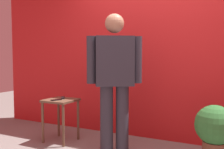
# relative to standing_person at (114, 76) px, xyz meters

# --- Properties ---
(back_wall_red) EXTENTS (5.60, 0.12, 2.70)m
(back_wall_red) POSITION_rel_standing_person_xyz_m (0.24, 0.84, 0.38)
(back_wall_red) COLOR red
(back_wall_red) RESTS_ON ground_plane
(standing_person) EXTENTS (0.64, 0.46, 1.73)m
(standing_person) POSITION_rel_standing_person_xyz_m (0.00, 0.00, 0.00)
(standing_person) COLOR #2D2D38
(standing_person) RESTS_ON ground_plane
(side_table) EXTENTS (0.41, 0.41, 0.61)m
(side_table) POSITION_rel_standing_person_xyz_m (-0.89, 0.09, -0.49)
(side_table) COLOR brown
(side_table) RESTS_ON ground_plane
(cell_phone) EXTENTS (0.12, 0.16, 0.01)m
(cell_phone) POSITION_rel_standing_person_xyz_m (-0.90, -0.01, -0.36)
(cell_phone) COLOR black
(cell_phone) RESTS_ON side_table
(tv_remote) EXTENTS (0.14, 0.16, 0.02)m
(tv_remote) POSITION_rel_standing_person_xyz_m (-0.91, 0.16, -0.35)
(tv_remote) COLOR black
(tv_remote) RESTS_ON side_table
(potted_plant) EXTENTS (0.44, 0.44, 0.69)m
(potted_plant) POSITION_rel_standing_person_xyz_m (1.16, 0.14, -0.56)
(potted_plant) COLOR brown
(potted_plant) RESTS_ON ground_plane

